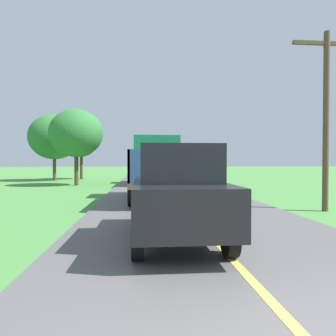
{
  "coord_description": "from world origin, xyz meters",
  "views": [
    {
      "loc": [
        -1.47,
        -1.68,
        1.69
      ],
      "look_at": [
        -0.32,
        11.82,
        1.4
      ],
      "focal_mm": 32.97,
      "sensor_mm": 36.0,
      "label": 1
    }
  ],
  "objects_px": {
    "banana_truck_far": "(153,164)",
    "roadside_tree_mid_right": "(76,133)",
    "utility_pole_roadside": "(326,112)",
    "roadside_tree_far_left": "(81,144)",
    "banana_truck_near": "(157,166)",
    "roadside_tree_near_left": "(54,137)",
    "following_car": "(176,192)"
  },
  "relations": [
    {
      "from": "roadside_tree_mid_right",
      "to": "roadside_tree_far_left",
      "type": "distance_m",
      "value": 8.13
    },
    {
      "from": "utility_pole_roadside",
      "to": "following_car",
      "type": "distance_m",
      "value": 7.01
    },
    {
      "from": "roadside_tree_near_left",
      "to": "banana_truck_far",
      "type": "bearing_deg",
      "value": -29.77
    },
    {
      "from": "following_car",
      "to": "roadside_tree_mid_right",
      "type": "bearing_deg",
      "value": 108.39
    },
    {
      "from": "banana_truck_near",
      "to": "utility_pole_roadside",
      "type": "xyz_separation_m",
      "value": [
        5.52,
        -3.7,
        1.87
      ]
    },
    {
      "from": "roadside_tree_far_left",
      "to": "following_car",
      "type": "bearing_deg",
      "value": -74.87
    },
    {
      "from": "roadside_tree_mid_right",
      "to": "following_car",
      "type": "distance_m",
      "value": 16.94
    },
    {
      "from": "utility_pole_roadside",
      "to": "roadside_tree_far_left",
      "type": "xyz_separation_m",
      "value": [
        -11.97,
        20.23,
        0.04
      ]
    },
    {
      "from": "banana_truck_near",
      "to": "roadside_tree_near_left",
      "type": "bearing_deg",
      "value": 120.35
    },
    {
      "from": "banana_truck_far",
      "to": "roadside_tree_far_left",
      "type": "height_order",
      "value": "roadside_tree_far_left"
    },
    {
      "from": "banana_truck_far",
      "to": "roadside_tree_mid_right",
      "type": "xyz_separation_m",
      "value": [
        -5.45,
        -0.87,
        2.19
      ]
    },
    {
      "from": "banana_truck_near",
      "to": "utility_pole_roadside",
      "type": "distance_m",
      "value": 6.9
    },
    {
      "from": "roadside_tree_near_left",
      "to": "following_car",
      "type": "bearing_deg",
      "value": -68.87
    },
    {
      "from": "utility_pole_roadside",
      "to": "following_car",
      "type": "bearing_deg",
      "value": -146.17
    },
    {
      "from": "roadside_tree_far_left",
      "to": "following_car",
      "type": "distance_m",
      "value": 24.89
    },
    {
      "from": "banana_truck_near",
      "to": "roadside_tree_mid_right",
      "type": "distance_m",
      "value": 10.23
    },
    {
      "from": "roadside_tree_near_left",
      "to": "roadside_tree_mid_right",
      "type": "relative_size",
      "value": 1.09
    },
    {
      "from": "utility_pole_roadside",
      "to": "roadside_tree_far_left",
      "type": "relative_size",
      "value": 1.3
    },
    {
      "from": "banana_truck_near",
      "to": "roadside_tree_near_left",
      "type": "xyz_separation_m",
      "value": [
        -8.34,
        14.25,
        2.36
      ]
    },
    {
      "from": "roadside_tree_mid_right",
      "to": "banana_truck_near",
      "type": "bearing_deg",
      "value": -58.24
    },
    {
      "from": "utility_pole_roadside",
      "to": "roadside_tree_mid_right",
      "type": "relative_size",
      "value": 1.13
    },
    {
      "from": "banana_truck_far",
      "to": "roadside_tree_far_left",
      "type": "relative_size",
      "value": 1.24
    },
    {
      "from": "banana_truck_far",
      "to": "roadside_tree_near_left",
      "type": "distance_m",
      "value": 10.11
    },
    {
      "from": "banana_truck_near",
      "to": "roadside_tree_near_left",
      "type": "relative_size",
      "value": 1.0
    },
    {
      "from": "roadside_tree_near_left",
      "to": "utility_pole_roadside",
      "type": "bearing_deg",
      "value": -52.31
    },
    {
      "from": "banana_truck_far",
      "to": "roadside_tree_near_left",
      "type": "bearing_deg",
      "value": 150.23
    },
    {
      "from": "banana_truck_far",
      "to": "following_car",
      "type": "xyz_separation_m",
      "value": [
        -0.17,
        -16.75,
        -0.4
      ]
    },
    {
      "from": "utility_pole_roadside",
      "to": "roadside_tree_mid_right",
      "type": "xyz_separation_m",
      "value": [
        -10.78,
        12.2,
        0.32
      ]
    },
    {
      "from": "roadside_tree_mid_right",
      "to": "following_car",
      "type": "xyz_separation_m",
      "value": [
        5.28,
        -15.88,
        -2.6
      ]
    },
    {
      "from": "banana_truck_far",
      "to": "following_car",
      "type": "height_order",
      "value": "banana_truck_far"
    },
    {
      "from": "roadside_tree_far_left",
      "to": "utility_pole_roadside",
      "type": "bearing_deg",
      "value": -59.38
    },
    {
      "from": "utility_pole_roadside",
      "to": "roadside_tree_far_left",
      "type": "distance_m",
      "value": 23.51
    }
  ]
}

